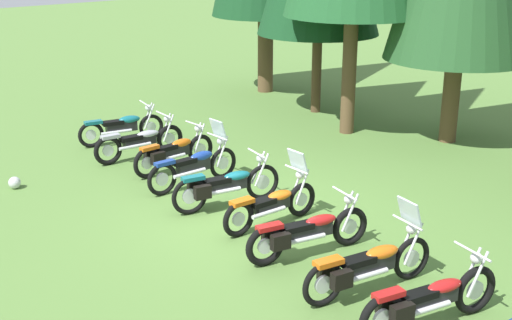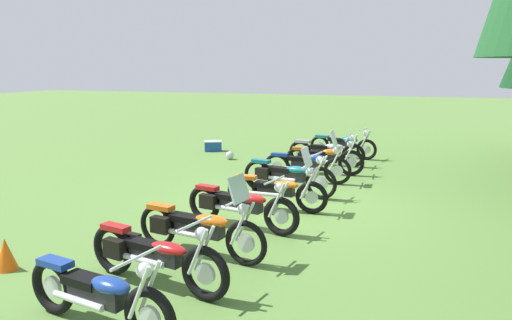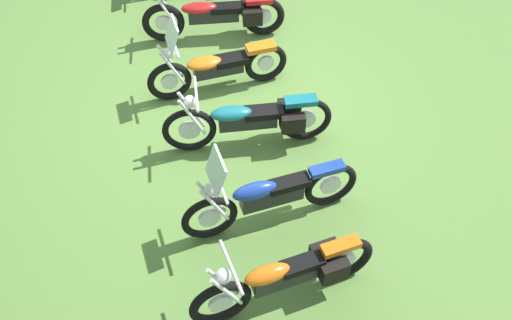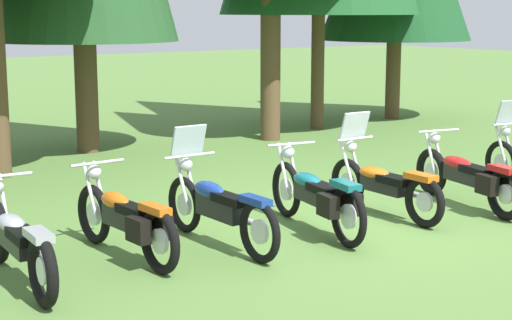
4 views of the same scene
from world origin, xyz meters
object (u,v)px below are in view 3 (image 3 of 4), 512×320
at_px(motorcycle_4, 251,119).
at_px(motorcycle_6, 216,15).
at_px(motorcycle_3, 268,195).
at_px(motorcycle_5, 216,67).
at_px(motorcycle_2, 288,276).

height_order(motorcycle_4, motorcycle_6, motorcycle_4).
distance_m(motorcycle_3, motorcycle_6, 3.91).
distance_m(motorcycle_4, motorcycle_5, 1.27).
bearing_deg(motorcycle_6, motorcycle_3, 95.74).
xyz_separation_m(motorcycle_2, motorcycle_4, (2.43, -0.38, 0.02)).
relative_size(motorcycle_5, motorcycle_6, 0.93).
xyz_separation_m(motorcycle_3, motorcycle_6, (3.88, -0.46, -0.04)).
distance_m(motorcycle_4, motorcycle_6, 2.56).
bearing_deg(motorcycle_4, motorcycle_2, 92.19).
bearing_deg(motorcycle_2, motorcycle_4, -101.44).
height_order(motorcycle_5, motorcycle_6, motorcycle_5).
xyz_separation_m(motorcycle_2, motorcycle_5, (3.69, -0.25, -0.00)).
bearing_deg(motorcycle_4, motorcycle_3, 91.78).
height_order(motorcycle_3, motorcycle_5, motorcycle_3).
distance_m(motorcycle_3, motorcycle_5, 2.59).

